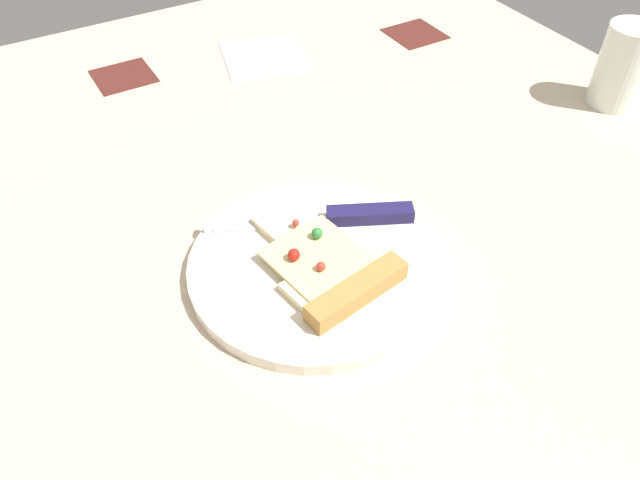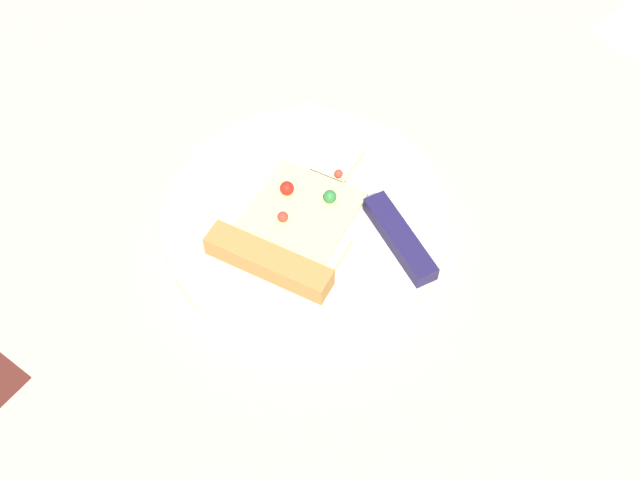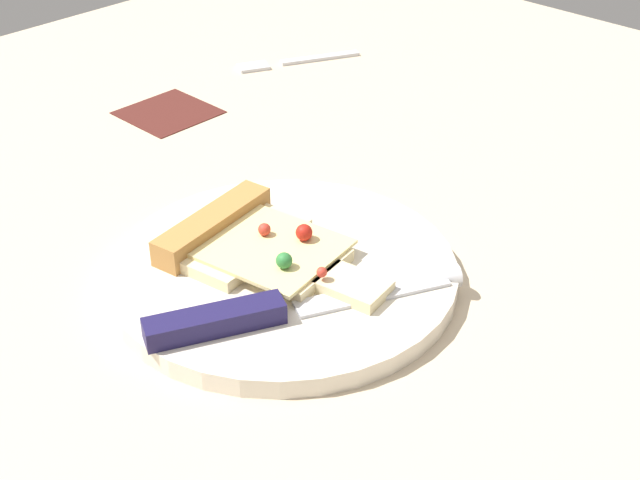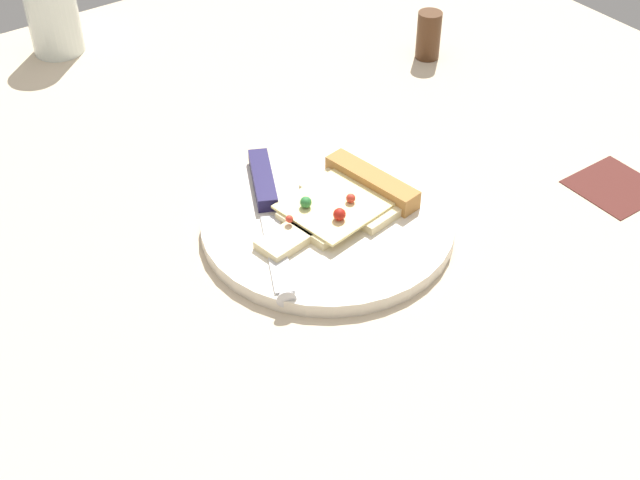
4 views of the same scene
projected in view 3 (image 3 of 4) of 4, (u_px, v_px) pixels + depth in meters
The scene contains 5 objects.
ground_plane at pixel (342, 295), 72.34cm from camera, with size 138.26×138.26×3.00cm.
plate at pixel (283, 273), 70.98cm from camera, with size 27.32×27.32×1.58cm, color silver.
pizza_slice at pixel (256, 245), 71.35cm from camera, with size 18.44×12.54×2.64cm.
knife at pixel (277, 309), 64.67cm from camera, with size 12.43×22.48×2.45cm.
fork at pixel (292, 60), 109.56cm from camera, with size 8.39×14.52×0.80cm.
Camera 3 is at (-39.19, 43.38, 41.40)cm, focal length 50.77 mm.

